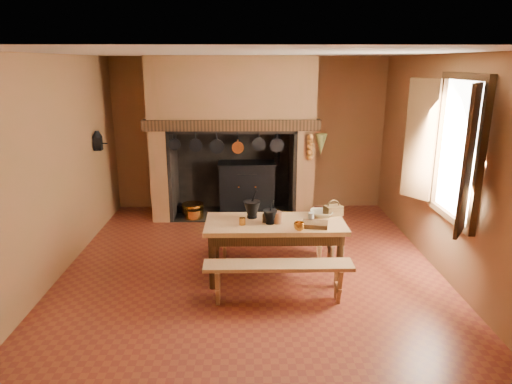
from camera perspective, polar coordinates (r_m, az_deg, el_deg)
floor at (r=6.29m, az=-0.58°, el=-9.45°), size 5.50×5.50×0.00m
ceiling at (r=5.68m, az=-0.66°, el=16.99°), size 5.50×5.50×0.00m
back_wall at (r=8.53m, az=-0.82°, el=7.20°), size 5.00×0.02×2.80m
wall_left at (r=6.32m, az=-23.96°, el=2.71°), size 0.02×5.50×2.80m
wall_right at (r=6.36m, az=22.55°, el=2.96°), size 0.02×5.50×2.80m
wall_front at (r=3.20m, az=-0.08°, el=-7.94°), size 5.00×0.02×2.80m
chimney_breast at (r=8.04m, az=-2.98°, el=9.61°), size 2.95×0.96×2.80m
iron_range at (r=8.42m, az=-1.07°, el=0.72°), size 1.12×0.55×1.60m
hearth_pans at (r=8.38m, az=-7.97°, el=-2.31°), size 0.51×0.62×0.20m
hanging_pans at (r=7.61m, az=-3.34°, el=5.81°), size 1.92×0.29×0.27m
onion_string at (r=7.67m, az=6.76°, el=5.57°), size 0.12×0.10×0.46m
herb_bunch at (r=7.69m, az=8.11°, el=5.92°), size 0.20×0.20×0.35m
window at (r=5.89m, az=23.02°, el=4.93°), size 0.39×1.75×1.76m
wall_coffee_mill at (r=7.70m, az=-19.19°, el=6.25°), size 0.23×0.16×0.31m
work_table at (r=5.79m, az=2.40°, el=-4.85°), size 1.76×0.78×0.76m
bench_front at (r=5.32m, az=2.79°, el=-10.10°), size 1.71×0.30×0.48m
bench_back at (r=6.49m, az=2.02°, el=-5.24°), size 1.67×0.29×0.47m
mortar_large at (r=5.86m, az=-0.50°, el=-2.07°), size 0.22×0.22×0.38m
mortar_small at (r=5.65m, az=1.78°, el=-3.03°), size 0.18×0.18×0.30m
coffee_grinder at (r=5.73m, az=1.50°, el=-3.09°), size 0.17×0.14×0.18m
brass_mug_a at (r=5.63m, az=-1.73°, el=-3.68°), size 0.10×0.10×0.09m
brass_mug_b at (r=5.92m, az=2.50°, el=-2.68°), size 0.09×0.09×0.09m
mixing_bowl at (r=6.01m, az=8.19°, el=-2.66°), size 0.30×0.30×0.07m
stoneware_crock at (r=5.68m, az=2.66°, el=-3.20°), size 0.12×0.12×0.15m
glass_jar at (r=5.74m, az=6.90°, el=-3.21°), size 0.09×0.09×0.13m
wicker_basket at (r=6.06m, az=9.63°, el=-2.23°), size 0.26×0.22×0.21m
wooden_tray at (r=5.63m, az=7.39°, el=-4.04°), size 0.35×0.28×0.05m
brass_cup at (r=5.47m, az=5.43°, el=-4.29°), size 0.16×0.16×0.10m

